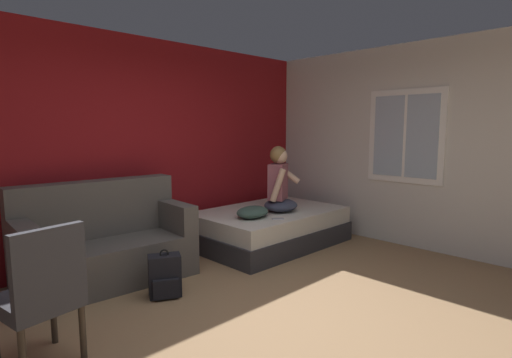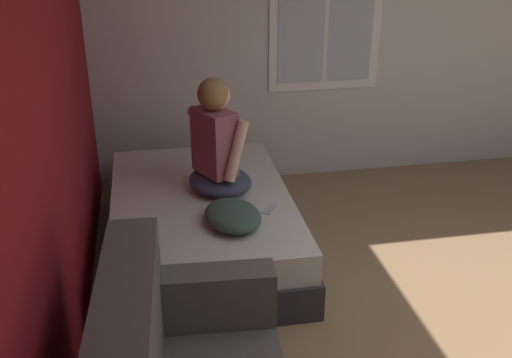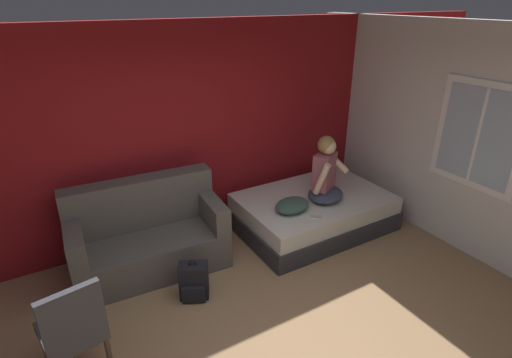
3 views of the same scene
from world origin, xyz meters
name	(u,v)px [view 1 (image 1 of 3)]	position (x,y,z in m)	size (l,w,h in m)	color
ground_plane	(275,332)	(0.00, 0.00, 0.00)	(40.00, 40.00, 0.00)	#93704C
wall_back_accent	(117,149)	(0.00, 2.60, 1.35)	(10.98, 0.16, 2.70)	maroon
wall_side_with_window	(438,147)	(3.07, 0.01, 1.35)	(0.19, 6.43, 2.70)	silver
bed	(269,227)	(1.72, 1.69, 0.24)	(2.02, 1.35, 0.48)	#2D2D33
couch	(105,244)	(-0.47, 1.98, 0.39)	(1.75, 0.93, 1.04)	#514C47
side_chair	(42,292)	(-1.43, 0.76, 0.53)	(0.53, 0.53, 0.98)	#382D23
person_seated	(279,185)	(1.77, 1.55, 0.84)	(0.66, 0.63, 0.88)	#383D51
backpack	(165,277)	(-0.24, 1.20, 0.19)	(0.35, 0.33, 0.46)	black
throw_pillow	(253,212)	(1.23, 1.52, 0.55)	(0.48, 0.36, 0.14)	#385147
cell_phone	(278,219)	(1.39, 1.24, 0.48)	(0.07, 0.14, 0.01)	#B7B7BC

